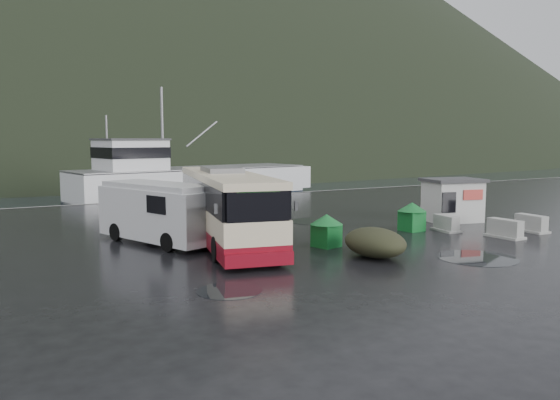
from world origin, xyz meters
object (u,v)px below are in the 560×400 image
white_van (160,243)px  fishing_trawler (193,189)px  coach_bus (227,242)px  waste_bin_left (326,247)px  jersey_barrier_a (505,238)px  jersey_barrier_b (446,231)px  waste_bin_right (411,231)px  jersey_barrier_c (531,232)px  ticket_kiosk (452,221)px  dome_tent (375,257)px

white_van → fishing_trawler: (10.84, 24.46, 0.00)m
coach_bus → waste_bin_left: bearing=-31.1°
jersey_barrier_a → fishing_trawler: (-3.61, 31.23, 0.00)m
coach_bus → jersey_barrier_b: bearing=-1.8°
jersey_barrier_a → waste_bin_left: bearing=164.5°
waste_bin_right → fishing_trawler: fishing_trawler is taller
waste_bin_left → coach_bus: bearing=136.0°
jersey_barrier_a → jersey_barrier_c: 2.56m
white_van → jersey_barrier_c: 18.11m
waste_bin_right → fishing_trawler: (-1.17, 27.62, 0.00)m
jersey_barrier_b → fishing_trawler: size_ratio=0.06×
jersey_barrier_c → ticket_kiosk: bearing=99.8°
jersey_barrier_b → coach_bus: bearing=165.3°
waste_bin_left → dome_tent: (0.50, -2.61, 0.00)m
white_van → waste_bin_right: 12.42m
coach_bus → waste_bin_right: bearing=1.4°
ticket_kiosk → fishing_trawler: size_ratio=0.12×
waste_bin_right → jersey_barrier_c: 5.89m
white_van → dome_tent: white_van is taller
ticket_kiosk → jersey_barrier_a: ticket_kiosk is taller
jersey_barrier_b → fishing_trawler: 28.67m
coach_bus → white_van: 2.97m
coach_bus → jersey_barrier_a: (11.76, -5.51, 0.00)m
ticket_kiosk → fishing_trawler: (-5.37, 26.37, 0.00)m
waste_bin_left → dome_tent: waste_bin_left is taller
white_van → jersey_barrier_b: (13.45, -4.09, 0.00)m
dome_tent → fishing_trawler: fishing_trawler is taller
jersey_barrier_b → waste_bin_right: bearing=147.5°
waste_bin_left → waste_bin_right: (6.06, 1.25, 0.00)m
coach_bus → waste_bin_left: coach_bus is taller
coach_bus → fishing_trawler: fishing_trawler is taller
waste_bin_left → fishing_trawler: fishing_trawler is taller
white_van → waste_bin_left: 7.41m
dome_tent → ticket_kiosk: 11.01m
coach_bus → jersey_barrier_a: size_ratio=6.84×
coach_bus → dome_tent: 6.88m
white_van → fishing_trawler: bearing=46.7°
waste_bin_left → jersey_barrier_b: bearing=2.5°
coach_bus → white_van: (-2.69, 1.27, 0.00)m
white_van → jersey_barrier_c: bearing=-39.9°
white_van → jersey_barrier_a: (14.45, -6.78, 0.00)m
coach_bus → jersey_barrier_b: 11.13m
jersey_barrier_a → waste_bin_right: bearing=124.1°
waste_bin_left → dome_tent: 2.66m
dome_tent → jersey_barrier_b: dome_tent is taller
coach_bus → ticket_kiosk: coach_bus is taller
jersey_barrier_a → fishing_trawler: 31.44m
waste_bin_right → dome_tent: size_ratio=0.49×
dome_tent → fishing_trawler: size_ratio=0.11×
dome_tent → jersey_barrier_b: size_ratio=1.85×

